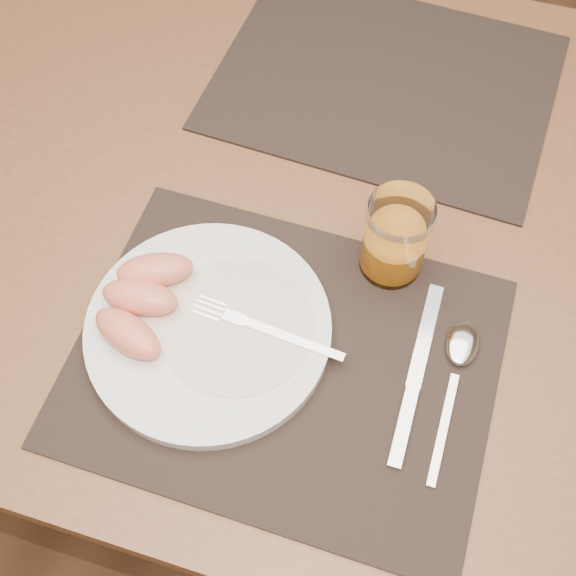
# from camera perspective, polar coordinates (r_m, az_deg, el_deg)

# --- Properties ---
(ground) EXTENTS (5.00, 5.00, 0.00)m
(ground) POSITION_cam_1_polar(r_m,az_deg,el_deg) (1.56, 2.03, -9.92)
(ground) COLOR brown
(ground) RESTS_ON ground
(table) EXTENTS (1.40, 0.90, 0.75)m
(table) POSITION_cam_1_polar(r_m,az_deg,el_deg) (0.97, 3.24, 3.72)
(table) COLOR brown
(table) RESTS_ON ground
(placemat_near) EXTENTS (0.46, 0.36, 0.00)m
(placemat_near) POSITION_cam_1_polar(r_m,az_deg,el_deg) (0.79, -0.28, -5.77)
(placemat_near) COLOR black
(placemat_near) RESTS_ON table
(placemat_far) EXTENTS (0.47, 0.38, 0.00)m
(placemat_far) POSITION_cam_1_polar(r_m,az_deg,el_deg) (1.04, 7.63, 15.86)
(placemat_far) COLOR black
(placemat_far) RESTS_ON table
(plate) EXTENTS (0.27, 0.27, 0.02)m
(plate) POSITION_cam_1_polar(r_m,az_deg,el_deg) (0.80, -6.31, -3.20)
(plate) COLOR white
(plate) RESTS_ON placemat_near
(plate_dressing) EXTENTS (0.17, 0.17, 0.00)m
(plate_dressing) POSITION_cam_1_polar(r_m,az_deg,el_deg) (0.79, -4.07, -2.88)
(plate_dressing) COLOR white
(plate_dressing) RESTS_ON plate
(fork) EXTENTS (0.18, 0.03, 0.00)m
(fork) POSITION_cam_1_polar(r_m,az_deg,el_deg) (0.78, -2.66, -2.95)
(fork) COLOR silver
(fork) RESTS_ON plate
(knife) EXTENTS (0.02, 0.22, 0.01)m
(knife) POSITION_cam_1_polar(r_m,az_deg,el_deg) (0.78, 9.84, -7.71)
(knife) COLOR silver
(knife) RESTS_ON placemat_near
(spoon) EXTENTS (0.04, 0.19, 0.01)m
(spoon) POSITION_cam_1_polar(r_m,az_deg,el_deg) (0.80, 13.42, -5.19)
(spoon) COLOR silver
(spoon) RESTS_ON placemat_near
(juice_glass) EXTENTS (0.07, 0.07, 0.11)m
(juice_glass) POSITION_cam_1_polar(r_m,az_deg,el_deg) (0.81, 8.45, 3.74)
(juice_glass) COLOR white
(juice_glass) RESTS_ON placemat_near
(grapefruit_wedges) EXTENTS (0.10, 0.15, 0.03)m
(grapefruit_wedges) POSITION_cam_1_polar(r_m,az_deg,el_deg) (0.80, -11.52, -0.91)
(grapefruit_wedges) COLOR #E57D5D
(grapefruit_wedges) RESTS_ON plate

